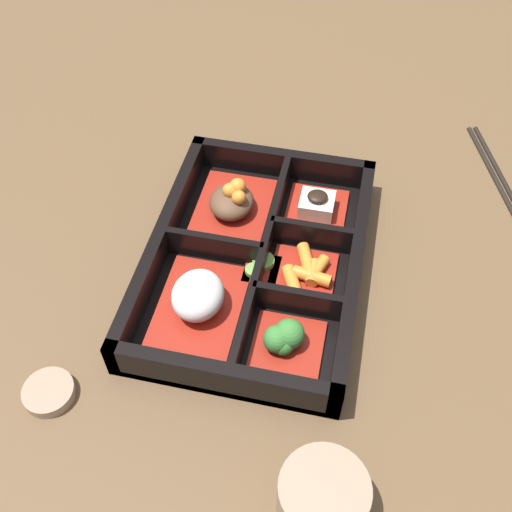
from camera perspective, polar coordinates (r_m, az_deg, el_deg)
The scene contains 12 objects.
ground_plane at distance 0.69m, azimuth 0.00°, elevation -1.33°, with size 3.00×3.00×0.00m, color brown.
bento_base at distance 0.68m, azimuth 0.00°, elevation -1.07°, with size 0.32×0.23×0.01m.
bento_rim at distance 0.67m, azimuth 0.24°, elevation -0.18°, with size 0.32×0.23×0.05m.
bowl_rice at distance 0.63m, azimuth -5.52°, elevation -4.09°, with size 0.13×0.09×0.05m.
bowl_stew at distance 0.72m, azimuth -2.28°, elevation 5.00°, with size 0.13×0.09×0.05m.
bowl_greens at distance 0.61m, azimuth 2.77°, elevation -8.01°, with size 0.07×0.07×0.04m.
bowl_carrots at distance 0.66m, azimuth 4.74°, elevation -1.62°, with size 0.07×0.07×0.02m.
bowl_tofu at distance 0.73m, azimuth 5.77°, elevation 4.61°, with size 0.08×0.07×0.03m.
bowl_pickles at distance 0.67m, azimuth 0.52°, elevation -1.12°, with size 0.04×0.04×0.01m.
tea_cup at distance 0.54m, azimuth 6.34°, elevation -21.93°, with size 0.08×0.08×0.05m.
chopsticks at distance 0.84m, azimuth 22.41°, elevation 6.46°, with size 0.22×0.09×0.01m.
sauce_dish at distance 0.63m, azimuth -19.12°, elevation -12.15°, with size 0.05×0.05×0.01m.
Camera 1 is at (-0.42, -0.09, 0.54)m, focal length 42.00 mm.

